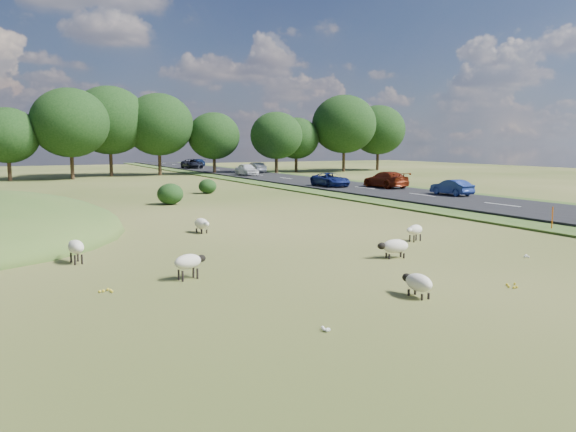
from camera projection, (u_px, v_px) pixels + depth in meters
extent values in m
plane|color=#344916|center=(158.00, 206.00, 38.94)|extent=(160.00, 160.00, 0.00)
cube|color=black|center=(330.00, 185.00, 56.74)|extent=(8.00, 150.00, 0.25)
cylinder|color=black|center=(9.00, 168.00, 64.35)|extent=(0.44, 0.44, 3.02)
ellipsoid|color=black|center=(7.00, 135.00, 63.88)|extent=(7.04, 7.04, 6.34)
cylinder|color=black|center=(72.00, 163.00, 66.92)|extent=(0.44, 0.44, 3.90)
ellipsoid|color=black|center=(70.00, 123.00, 66.31)|extent=(9.09, 9.09, 8.18)
cylinder|color=black|center=(111.00, 160.00, 73.64)|extent=(0.44, 0.44, 4.22)
ellipsoid|color=black|center=(109.00, 120.00, 72.98)|extent=(9.85, 9.85, 8.86)
cylinder|color=black|center=(160.00, 161.00, 75.60)|extent=(0.44, 0.44, 3.94)
ellipsoid|color=black|center=(159.00, 125.00, 74.98)|extent=(9.20, 9.20, 8.28)
cylinder|color=black|center=(214.00, 163.00, 78.15)|extent=(0.44, 0.44, 3.09)
ellipsoid|color=black|center=(214.00, 136.00, 77.67)|extent=(7.20, 7.20, 6.48)
cylinder|color=black|center=(276.00, 163.00, 78.56)|extent=(0.44, 0.44, 3.12)
ellipsoid|color=black|center=(276.00, 135.00, 78.07)|extent=(7.29, 7.29, 6.56)
cylinder|color=black|center=(296.00, 162.00, 84.23)|extent=(0.44, 0.44, 2.93)
ellipsoid|color=black|center=(296.00, 138.00, 83.77)|extent=(6.84, 6.84, 6.16)
cylinder|color=black|center=(344.00, 158.00, 85.24)|extent=(0.44, 0.44, 4.16)
ellipsoid|color=black|center=(344.00, 124.00, 84.59)|extent=(9.71, 9.71, 8.74)
cylinder|color=black|center=(378.00, 158.00, 90.43)|extent=(0.44, 0.44, 3.74)
ellipsoid|color=black|center=(378.00, 130.00, 89.85)|extent=(8.72, 8.72, 7.84)
ellipsoid|color=black|center=(170.00, 194.00, 39.49)|extent=(1.83, 1.83, 1.50)
ellipsoid|color=black|center=(208.00, 186.00, 48.13)|extent=(1.53, 1.53, 1.25)
cylinder|color=#D8590C|center=(552.00, 219.00, 27.65)|extent=(0.06, 0.06, 1.20)
ellipsoid|color=beige|center=(419.00, 283.00, 15.67)|extent=(0.52, 0.96, 0.49)
ellipsoid|color=black|center=(407.00, 278.00, 16.12)|extent=(0.24, 0.31, 0.25)
cylinder|color=black|center=(409.00, 292.00, 15.90)|extent=(0.07, 0.07, 0.18)
cylinder|color=black|center=(415.00, 291.00, 16.01)|extent=(0.07, 0.07, 0.18)
cylinder|color=black|center=(422.00, 297.00, 15.41)|extent=(0.07, 0.07, 0.18)
cylinder|color=black|center=(429.00, 296.00, 15.52)|extent=(0.07, 0.07, 0.18)
ellipsoid|color=beige|center=(188.00, 262.00, 17.70)|extent=(1.03, 0.72, 0.48)
ellipsoid|color=black|center=(201.00, 258.00, 18.04)|extent=(0.35, 0.30, 0.24)
cylinder|color=black|center=(193.00, 272.00, 18.02)|extent=(0.07, 0.07, 0.34)
cylinder|color=black|center=(197.00, 274.00, 17.85)|extent=(0.07, 0.07, 0.34)
cylinder|color=black|center=(179.00, 275.00, 17.66)|extent=(0.07, 0.07, 0.34)
cylinder|color=black|center=(183.00, 276.00, 17.49)|extent=(0.07, 0.07, 0.34)
ellipsoid|color=beige|center=(76.00, 247.00, 20.12)|extent=(0.64, 1.03, 0.50)
ellipsoid|color=silver|center=(72.00, 244.00, 20.54)|extent=(0.27, 0.34, 0.25)
cylinder|color=black|center=(71.00, 258.00, 20.33)|extent=(0.07, 0.07, 0.35)
cylinder|color=black|center=(78.00, 257.00, 20.47)|extent=(0.07, 0.07, 0.35)
cylinder|color=black|center=(75.00, 260.00, 19.87)|extent=(0.07, 0.07, 0.35)
cylinder|color=black|center=(82.00, 259.00, 20.01)|extent=(0.07, 0.07, 0.35)
ellipsoid|color=beige|center=(415.00, 230.00, 24.62)|extent=(0.95, 0.68, 0.44)
ellipsoid|color=silver|center=(409.00, 230.00, 24.29)|extent=(0.33, 0.28, 0.22)
cylinder|color=black|center=(414.00, 239.00, 24.42)|extent=(0.06, 0.06, 0.31)
cylinder|color=black|center=(410.00, 238.00, 24.57)|extent=(0.06, 0.06, 0.31)
cylinder|color=black|center=(420.00, 238.00, 24.76)|extent=(0.06, 0.06, 0.31)
cylinder|color=black|center=(416.00, 237.00, 24.91)|extent=(0.06, 0.06, 0.31)
ellipsoid|color=beige|center=(201.00, 224.00, 27.01)|extent=(0.66, 1.07, 0.52)
ellipsoid|color=silver|center=(206.00, 224.00, 26.55)|extent=(0.29, 0.36, 0.26)
cylinder|color=black|center=(207.00, 231.00, 26.88)|extent=(0.07, 0.07, 0.19)
cylinder|color=black|center=(202.00, 232.00, 26.74)|extent=(0.07, 0.07, 0.19)
cylinder|color=black|center=(201.00, 230.00, 27.37)|extent=(0.07, 0.07, 0.19)
cylinder|color=black|center=(197.00, 230.00, 27.23)|extent=(0.07, 0.07, 0.19)
ellipsoid|color=beige|center=(395.00, 246.00, 21.05)|extent=(1.11, 0.73, 0.53)
ellipsoid|color=black|center=(382.00, 246.00, 20.90)|extent=(0.38, 0.31, 0.26)
cylinder|color=black|center=(389.00, 257.00, 20.90)|extent=(0.07, 0.07, 0.19)
cylinder|color=black|center=(386.00, 255.00, 21.14)|extent=(0.07, 0.07, 0.19)
cylinder|color=black|center=(404.00, 256.00, 21.06)|extent=(0.07, 0.07, 0.19)
cylinder|color=black|center=(401.00, 254.00, 21.30)|extent=(0.07, 0.07, 0.19)
imported|color=navy|center=(198.00, 162.00, 100.92)|extent=(1.76, 4.33, 1.26)
imported|color=#95979C|center=(256.00, 168.00, 77.93)|extent=(1.48, 4.25, 1.40)
imported|color=white|center=(247.00, 169.00, 71.05)|extent=(1.79, 4.45, 1.52)
imported|color=maroon|center=(386.00, 179.00, 51.59)|extent=(2.08, 5.11, 1.48)
imported|color=navy|center=(452.00, 187.00, 44.03)|extent=(1.29, 3.71, 1.22)
imported|color=black|center=(192.00, 164.00, 91.39)|extent=(2.51, 5.45, 1.52)
imported|color=navy|center=(330.00, 180.00, 53.00)|extent=(2.12, 4.60, 1.28)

